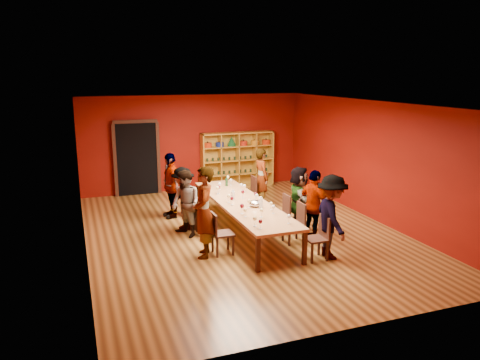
# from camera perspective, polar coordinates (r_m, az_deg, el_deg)

# --- Properties ---
(room_shell) EXTENTS (7.10, 9.10, 3.04)m
(room_shell) POSITION_cam_1_polar(r_m,az_deg,el_deg) (10.65, 0.31, 1.20)
(room_shell) COLOR brown
(room_shell) RESTS_ON ground
(tasting_table) EXTENTS (1.10, 4.50, 0.75)m
(tasting_table) POSITION_cam_1_polar(r_m,az_deg,el_deg) (10.85, 0.31, -2.95)
(tasting_table) COLOR #B07749
(tasting_table) RESTS_ON ground
(doorway) EXTENTS (1.40, 0.17, 2.30)m
(doorway) POSITION_cam_1_polar(r_m,az_deg,el_deg) (14.56, -12.48, 2.59)
(doorway) COLOR black
(doorway) RESTS_ON ground
(shelving_unit) EXTENTS (2.40, 0.40, 1.80)m
(shelving_unit) POSITION_cam_1_polar(r_m,az_deg,el_deg) (15.20, -0.36, 2.80)
(shelving_unit) COLOR #B88729
(shelving_unit) RESTS_ON ground
(chair_person_left_1) EXTENTS (0.42, 0.42, 0.89)m
(chair_person_left_1) POSITION_cam_1_polar(r_m,az_deg,el_deg) (9.66, -2.59, -6.25)
(chair_person_left_1) COLOR black
(chair_person_left_1) RESTS_ON ground
(person_left_1) EXTENTS (0.67, 0.79, 1.87)m
(person_left_1) POSITION_cam_1_polar(r_m,az_deg,el_deg) (9.44, -4.43, -3.94)
(person_left_1) COLOR #131734
(person_left_1) RESTS_ON ground
(chair_person_left_2) EXTENTS (0.42, 0.42, 0.89)m
(chair_person_left_2) POSITION_cam_1_polar(r_m,az_deg,el_deg) (10.85, -4.64, -4.10)
(chair_person_left_2) COLOR black
(chair_person_left_2) RESTS_ON ground
(person_left_2) EXTENTS (0.65, 0.84, 1.54)m
(person_left_2) POSITION_cam_1_polar(r_m,az_deg,el_deg) (10.69, -6.64, -2.90)
(person_left_2) COLOR #4A4B4F
(person_left_2) RESTS_ON ground
(chair_person_left_3) EXTENTS (0.42, 0.42, 0.89)m
(chair_person_left_3) POSITION_cam_1_polar(r_m,az_deg,el_deg) (11.30, -5.29, -3.42)
(chair_person_left_3) COLOR black
(chair_person_left_3) RESTS_ON ground
(person_left_3) EXTENTS (0.60, 1.04, 1.52)m
(person_left_3) POSITION_cam_1_polar(r_m,az_deg,el_deg) (11.15, -6.93, -2.27)
(person_left_3) COLOR #151B3A
(person_left_3) RESTS_ON ground
(chair_person_left_4) EXTENTS (0.42, 0.42, 0.89)m
(chair_person_left_4) POSITION_cam_1_polar(r_m,az_deg,el_deg) (12.30, -6.56, -2.08)
(chair_person_left_4) COLOR black
(chair_person_left_4) RESTS_ON ground
(person_left_4) EXTENTS (0.57, 1.04, 1.69)m
(person_left_4) POSITION_cam_1_polar(r_m,az_deg,el_deg) (12.14, -8.43, -0.64)
(person_left_4) COLOR #5D90BF
(person_left_4) RESTS_ON ground
(chair_person_right_0) EXTENTS (0.42, 0.42, 0.89)m
(chair_person_right_0) POSITION_cam_1_polar(r_m,az_deg,el_deg) (9.55, 9.68, -6.68)
(chair_person_right_0) COLOR black
(chair_person_right_0) RESTS_ON ground
(person_right_0) EXTENTS (0.64, 1.17, 1.71)m
(person_right_0) POSITION_cam_1_polar(r_m,az_deg,el_deg) (9.56, 11.11, -4.43)
(person_right_0) COLOR #15183A
(person_right_0) RESTS_ON ground
(chair_person_right_1) EXTENTS (0.42, 0.42, 0.89)m
(chair_person_right_1) POSITION_cam_1_polar(r_m,az_deg,el_deg) (10.39, 6.92, -4.93)
(chair_person_right_1) COLOR black
(chair_person_right_1) RESTS_ON ground
(person_right_1) EXTENTS (0.65, 1.01, 1.60)m
(person_right_1) POSITION_cam_1_polar(r_m,az_deg,el_deg) (10.50, 9.02, -3.09)
(person_right_1) COLOR #46464B
(person_right_1) RESTS_ON ground
(chair_person_right_2) EXTENTS (0.42, 0.42, 0.89)m
(chair_person_right_2) POSITION_cam_1_polar(r_m,az_deg,el_deg) (11.03, 5.19, -3.83)
(chair_person_right_2) COLOR black
(chair_person_right_2) RESTS_ON ground
(person_right_2) EXTENTS (0.65, 1.48, 1.54)m
(person_right_2) POSITION_cam_1_polar(r_m,az_deg,el_deg) (11.13, 7.18, -2.25)
(person_right_2) COLOR silver
(person_right_2) RESTS_ON ground
(chair_person_right_4) EXTENTS (0.42, 0.42, 0.89)m
(chair_person_right_4) POSITION_cam_1_polar(r_m,az_deg,el_deg) (12.90, 1.24, -1.28)
(chair_person_right_4) COLOR black
(chair_person_right_4) RESTS_ON ground
(person_right_4) EXTENTS (0.45, 0.61, 1.66)m
(person_right_4) POSITION_cam_1_polar(r_m,az_deg,el_deg) (12.94, 2.64, 0.27)
(person_right_4) COLOR #C48391
(person_right_4) RESTS_ON ground
(wine_glass_0) EXTENTS (0.08, 0.08, 0.19)m
(wine_glass_0) POSITION_cam_1_polar(r_m,az_deg,el_deg) (10.96, 1.91, -1.77)
(wine_glass_0) COLOR silver
(wine_glass_0) RESTS_ON tasting_table
(wine_glass_1) EXTENTS (0.09, 0.09, 0.22)m
(wine_glass_1) POSITION_cam_1_polar(r_m,az_deg,el_deg) (9.90, 0.24, -3.24)
(wine_glass_1) COLOR silver
(wine_glass_1) RESTS_ON tasting_table
(wine_glass_2) EXTENTS (0.08, 0.08, 0.19)m
(wine_glass_2) POSITION_cam_1_polar(r_m,az_deg,el_deg) (9.94, 4.09, -3.33)
(wine_glass_2) COLOR silver
(wine_glass_2) RESTS_ON tasting_table
(wine_glass_3) EXTENTS (0.08, 0.08, 0.21)m
(wine_glass_3) POSITION_cam_1_polar(r_m,az_deg,el_deg) (9.11, 1.83, -4.76)
(wine_glass_3) COLOR silver
(wine_glass_3) RESTS_ON tasting_table
(wine_glass_4) EXTENTS (0.08, 0.08, 0.19)m
(wine_glass_4) POSITION_cam_1_polar(r_m,az_deg,el_deg) (12.39, -4.07, -0.03)
(wine_glass_4) COLOR silver
(wine_glass_4) RESTS_ON tasting_table
(wine_glass_5) EXTENTS (0.07, 0.07, 0.18)m
(wine_glass_5) POSITION_cam_1_polar(r_m,az_deg,el_deg) (10.20, 3.80, -2.94)
(wine_glass_5) COLOR silver
(wine_glass_5) RESTS_ON tasting_table
(wine_glass_6) EXTENTS (0.08, 0.08, 0.20)m
(wine_glass_6) POSITION_cam_1_polar(r_m,az_deg,el_deg) (9.68, 2.64, -3.74)
(wine_glass_6) COLOR silver
(wine_glass_6) RESTS_ON tasting_table
(wine_glass_7) EXTENTS (0.07, 0.07, 0.18)m
(wine_glass_7) POSITION_cam_1_polar(r_m,az_deg,el_deg) (11.87, 0.15, -0.64)
(wine_glass_7) COLOR silver
(wine_glass_7) RESTS_ON tasting_table
(wine_glass_8) EXTENTS (0.08, 0.08, 0.19)m
(wine_glass_8) POSITION_cam_1_polar(r_m,az_deg,el_deg) (9.69, 0.63, -3.72)
(wine_glass_8) COLOR silver
(wine_glass_8) RESTS_ON tasting_table
(wine_glass_9) EXTENTS (0.08, 0.08, 0.20)m
(wine_glass_9) POSITION_cam_1_polar(r_m,az_deg,el_deg) (11.49, -2.75, -1.02)
(wine_glass_9) COLOR silver
(wine_glass_9) RESTS_ON tasting_table
(wine_glass_10) EXTENTS (0.08, 0.08, 0.20)m
(wine_glass_10) POSITION_cam_1_polar(r_m,az_deg,el_deg) (11.12, 0.34, -1.51)
(wine_glass_10) COLOR silver
(wine_glass_10) RESTS_ON tasting_table
(wine_glass_11) EXTENTS (0.08, 0.08, 0.20)m
(wine_glass_11) POSITION_cam_1_polar(r_m,az_deg,el_deg) (9.31, 5.98, -4.49)
(wine_glass_11) COLOR silver
(wine_glass_11) RESTS_ON tasting_table
(wine_glass_12) EXTENTS (0.07, 0.07, 0.18)m
(wine_glass_12) POSITION_cam_1_polar(r_m,az_deg,el_deg) (12.19, -3.78, -0.28)
(wine_glass_12) COLOR silver
(wine_glass_12) RESTS_ON tasting_table
(wine_glass_13) EXTENTS (0.08, 0.08, 0.20)m
(wine_glass_13) POSITION_cam_1_polar(r_m,az_deg,el_deg) (11.68, 0.53, -0.78)
(wine_glass_13) COLOR silver
(wine_glass_13) RESTS_ON tasting_table
(wine_glass_14) EXTENTS (0.08, 0.08, 0.20)m
(wine_glass_14) POSITION_cam_1_polar(r_m,az_deg,el_deg) (10.74, -1.38, -2.00)
(wine_glass_14) COLOR silver
(wine_glass_14) RESTS_ON tasting_table
(wine_glass_15) EXTENTS (0.08, 0.08, 0.20)m
(wine_glass_15) POSITION_cam_1_polar(r_m,az_deg,el_deg) (10.55, -1.00, -2.30)
(wine_glass_15) COLOR silver
(wine_glass_15) RESTS_ON tasting_table
(wine_glass_16) EXTENTS (0.08, 0.08, 0.19)m
(wine_glass_16) POSITION_cam_1_polar(r_m,az_deg,el_deg) (8.97, 2.50, -5.12)
(wine_glass_16) COLOR silver
(wine_glass_16) RESTS_ON tasting_table
(wine_glass_17) EXTENTS (0.07, 0.07, 0.18)m
(wine_glass_17) POSITION_cam_1_polar(r_m,az_deg,el_deg) (12.39, -1.12, -0.06)
(wine_glass_17) COLOR silver
(wine_glass_17) RESTS_ON tasting_table
(wine_glass_18) EXTENTS (0.08, 0.08, 0.21)m
(wine_glass_18) POSITION_cam_1_polar(r_m,az_deg,el_deg) (11.53, -2.63, -0.94)
(wine_glass_18) COLOR silver
(wine_glass_18) RESTS_ON tasting_table
(wine_glass_19) EXTENTS (0.08, 0.08, 0.20)m
(wine_glass_19) POSITION_cam_1_polar(r_m,az_deg,el_deg) (11.90, -2.51, -0.54)
(wine_glass_19) COLOR silver
(wine_glass_19) RESTS_ON tasting_table
(wine_glass_20) EXTENTS (0.09, 0.09, 0.22)m
(wine_glass_20) POSITION_cam_1_polar(r_m,az_deg,el_deg) (12.61, -1.52, 0.30)
(wine_glass_20) COLOR silver
(wine_glass_20) RESTS_ON tasting_table
(wine_glass_21) EXTENTS (0.08, 0.08, 0.20)m
(wine_glass_21) POSITION_cam_1_polar(r_m,az_deg,el_deg) (10.34, 1.11, -2.61)
(wine_glass_21) COLOR silver
(wine_glass_21) RESTS_ON tasting_table
(wine_glass_22) EXTENTS (0.08, 0.08, 0.20)m
(wine_glass_22) POSITION_cam_1_polar(r_m,az_deg,el_deg) (10.80, 2.05, -1.96)
(wine_glass_22) COLOR silver
(wine_glass_22) RESTS_ON tasting_table
(spittoon_bowl) EXTENTS (0.29, 0.29, 0.16)m
(spittoon_bowl) POSITION_cam_1_polar(r_m,az_deg,el_deg) (10.46, 1.89, -2.89)
(spittoon_bowl) COLOR #ADB0B4
(spittoon_bowl) RESTS_ON tasting_table
(carafe_a) EXTENTS (0.10, 0.10, 0.24)m
(carafe_a) POSITION_cam_1_polar(r_m,az_deg,el_deg) (10.98, -0.85, -1.89)
(carafe_a) COLOR silver
(carafe_a) RESTS_ON tasting_table
(carafe_b) EXTENTS (0.12, 0.12, 0.25)m
(carafe_b) POSITION_cam_1_polar(r_m,az_deg,el_deg) (10.37, 2.55, -2.77)
(carafe_b) COLOR silver
(carafe_b) RESTS_ON tasting_table
(wine_bottle) EXTENTS (0.08, 0.08, 0.29)m
(wine_bottle) POSITION_cam_1_polar(r_m,az_deg,el_deg) (12.31, -1.65, -0.24)
(wine_bottle) COLOR #133619
(wine_bottle) RESTS_ON tasting_table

